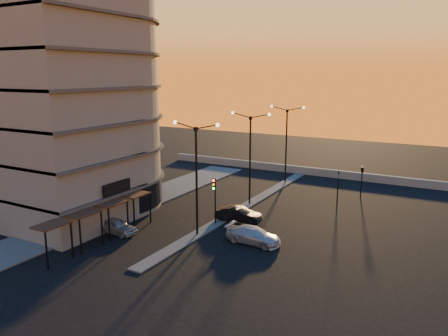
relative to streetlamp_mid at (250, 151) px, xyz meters
The scene contains 14 objects.
ground 11.46m from the streetlamp_mid, 90.00° to the right, with size 120.00×120.00×0.00m, color black.
sidewalk_west 13.30m from the streetlamp_mid, 150.26° to the right, with size 5.00×40.00×0.12m, color #4F4F4D.
median 5.53m from the streetlamp_mid, 90.00° to the left, with size 1.20×36.00×0.12m, color #4F4F4D.
parapet 16.91m from the streetlamp_mid, 82.87° to the left, with size 44.00×0.50×1.00m, color gray.
building 18.31m from the streetlamp_mid, 144.54° to the right, with size 14.35×17.08×25.00m.
streetlamp_near 10.00m from the streetlamp_mid, 90.00° to the right, with size 4.32×0.32×9.51m.
streetlamp_mid is the anchor object (origin of this frame).
streetlamp_far 10.00m from the streetlamp_mid, 90.00° to the left, with size 4.32×0.32×9.51m.
traffic_light_main 7.62m from the streetlamp_mid, 90.00° to the right, with size 0.28×0.44×4.25m.
signal_east_a 9.67m from the streetlamp_mid, 26.57° to the left, with size 0.13×0.16×3.60m.
signal_east_b 12.67m from the streetlamp_mid, 40.10° to the left, with size 0.42×1.99×3.60m.
car_hatchback 15.23m from the streetlamp_mid, 115.56° to the right, with size 1.53×3.80×1.29m, color #B8B9C1.
car_sedan 7.41m from the streetlamp_mid, 74.36° to the right, with size 1.48×4.23×1.39m, color black.
car_wagon 11.65m from the streetlamp_mid, 62.45° to the right, with size 1.84×4.54×1.32m, color #B9BBC2.
Camera 1 is at (18.77, -29.04, 13.26)m, focal length 35.00 mm.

